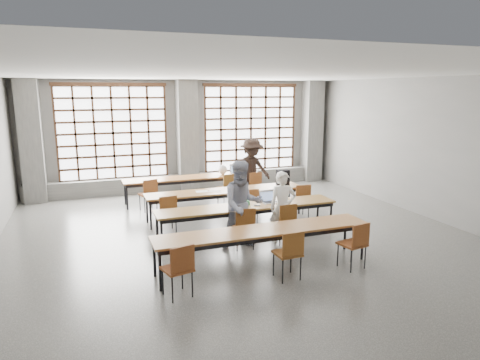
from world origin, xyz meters
The scene contains 39 objects.
floor centered at (0.00, 0.00, 0.00)m, with size 11.00×11.00×0.00m, color #464644.
ceiling centered at (0.00, 0.00, 3.50)m, with size 11.00×11.00×0.00m, color silver.
wall_back centered at (0.00, 5.50, 1.75)m, with size 10.00×10.00×0.00m, color slate.
wall_front centered at (0.00, -5.50, 1.75)m, with size 10.00×10.00×0.00m, color slate.
wall_right centered at (5.00, 0.00, 1.75)m, with size 11.00×11.00×0.00m, color slate.
column_left centered at (-4.50, 5.22, 1.75)m, with size 0.60×0.55×3.50m, color #51514F.
column_mid centered at (0.00, 5.22, 1.75)m, with size 0.60×0.55×3.50m, color #51514F.
column_right centered at (4.50, 5.22, 1.75)m, with size 0.60×0.55×3.50m, color #51514F.
window_left centered at (-2.25, 5.42, 1.90)m, with size 3.32×0.12×3.00m.
window_right centered at (2.25, 5.42, 1.90)m, with size 3.32×0.12×3.00m.
sill_ledge centered at (0.00, 5.30, 0.25)m, with size 9.80×0.35×0.50m, color #51514F.
desk_row_a centered at (-0.19, 3.71, 0.66)m, with size 4.00×0.70×0.73m.
desk_row_b centered at (0.15, 1.78, 0.66)m, with size 4.00×0.70×0.73m.
desk_row_c centered at (0.13, 0.23, 0.66)m, with size 4.00×0.70×0.73m.
desk_row_d centered at (-0.18, -1.38, 0.66)m, with size 4.00×0.70×0.73m.
chair_back_left centered at (-1.57, 3.08, 0.54)m, with size 0.51×0.51×0.88m.
chair_back_mid centered at (0.63, 3.08, 0.54)m, with size 0.50×0.51×0.88m.
chair_back_right centered at (1.42, 3.08, 0.54)m, with size 0.48×0.48×0.88m.
chair_mid_left centered at (-1.45, 1.16, 0.54)m, with size 0.45×0.45×0.88m.
chair_mid_centre centered at (0.54, 1.16, 0.54)m, with size 0.45×0.46×0.88m.
chair_mid_right centered at (1.94, 1.16, 0.54)m, with size 0.45×0.45×0.88m.
chair_front_left centered at (-0.18, -0.40, 0.54)m, with size 0.47×0.48×0.88m.
chair_front_right centered at (0.74, -0.40, 0.54)m, with size 0.44×0.44×0.88m.
chair_near_left centered at (-1.86, -2.01, 0.54)m, with size 0.51×0.51×0.88m.
chair_near_mid centered at (0.03, -2.01, 0.54)m, with size 0.43×0.44×0.88m.
chair_near_right centered at (1.34, -2.01, 0.54)m, with size 0.49×0.49×0.88m.
student_male centered at (0.73, -0.27, 0.76)m, with size 0.55×0.36×1.52m, color white.
student_female centered at (-0.17, -0.27, 0.90)m, with size 0.87×0.68×1.80m, color navy.
student_back centered at (1.41, 3.21, 0.92)m, with size 1.19×0.68×1.84m, color black.
laptop_front centered at (0.68, 0.34, 0.79)m, with size 0.39×0.33×0.26m.
laptop_back centered at (1.16, 3.82, 0.79)m, with size 0.36×0.30×0.26m.
mouse centered at (1.08, 0.21, 0.75)m, with size 0.10×0.06×0.04m, color silver.
green_box centered at (0.08, 0.31, 0.78)m, with size 0.25×0.09×0.09m, color #2C8842.
phone centered at (0.31, 0.13, 0.74)m, with size 0.13×0.06×0.01m, color black.
paper_sheet_a centered at (-0.45, 1.83, 0.73)m, with size 0.30×0.21×0.00m, color white.
paper_sheet_b centered at (-0.15, 1.73, 0.73)m, with size 0.30×0.21×0.00m, color silver.
backpack centered at (1.75, 1.83, 0.93)m, with size 0.32×0.20×0.40m, color black.
plastic_bag centered at (0.71, 3.76, 0.87)m, with size 0.26×0.21×0.29m, color white.
red_pouch centered at (-1.88, -1.93, 0.50)m, with size 0.20×0.08×0.06m, color #AE1E15.
Camera 1 is at (-3.09, -8.10, 3.17)m, focal length 32.00 mm.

